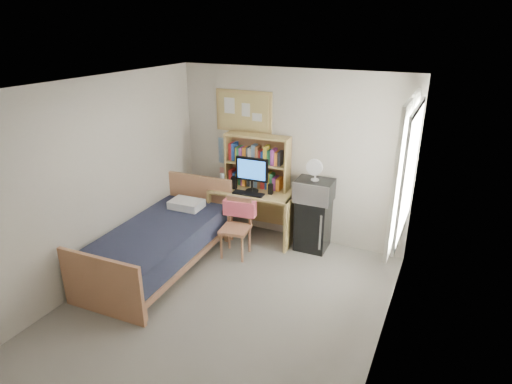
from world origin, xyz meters
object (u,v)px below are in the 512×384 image
at_px(mini_fridge, 313,224).
at_px(microwave, 314,190).
at_px(bed, 159,248).
at_px(desk_chair, 235,229).
at_px(monitor, 252,174).
at_px(desk, 254,214).
at_px(desk_fan, 315,171).
at_px(bulletin_board, 244,111).
at_px(speaker_right, 271,189).
at_px(speaker_left, 234,183).

xyz_separation_m(mini_fridge, microwave, (0.00, -0.02, 0.55)).
bearing_deg(mini_fridge, bed, -140.88).
height_order(desk_chair, monitor, monitor).
xyz_separation_m(desk, desk_fan, (0.95, 0.06, 0.83)).
height_order(bulletin_board, mini_fridge, bulletin_board).
relative_size(bulletin_board, speaker_right, 5.95).
height_order(speaker_right, desk_fan, desk_fan).
distance_m(mini_fridge, speaker_right, 0.82).
height_order(desk, monitor, monitor).
bearing_deg(microwave, bulletin_board, 166.87).
xyz_separation_m(desk, microwave, (0.95, 0.06, 0.53)).
bearing_deg(microwave, desk, -177.65).
bearing_deg(monitor, speaker_right, 0.00).
distance_m(desk_chair, speaker_left, 0.79).
distance_m(desk, monitor, 0.67).
relative_size(desk, mini_fridge, 1.64).
height_order(bulletin_board, bed, bulletin_board).
bearing_deg(speaker_left, bulletin_board, 90.55).
bearing_deg(microwave, desk_chair, -144.69).
bearing_deg(bed, speaker_left, 67.38).
bearing_deg(desk_chair, speaker_left, 111.41).
height_order(desk, microwave, microwave).
bearing_deg(bulletin_board, speaker_right, -30.58).
height_order(speaker_right, microwave, microwave).
height_order(bulletin_board, desk, bulletin_board).
relative_size(monitor, microwave, 1.01).
relative_size(bed, speaker_right, 13.95).
relative_size(bulletin_board, monitor, 1.75).
xyz_separation_m(speaker_left, microwave, (1.24, 0.14, 0.04)).
height_order(bed, microwave, microwave).
relative_size(bulletin_board, desk, 0.73).
bearing_deg(speaker_left, desk_chair, -63.99).
distance_m(speaker_left, speaker_right, 0.60).
xyz_separation_m(desk_chair, mini_fridge, (0.93, 0.71, -0.04)).
relative_size(desk, desk_chair, 1.49).
relative_size(desk, bed, 0.58).
height_order(desk_chair, desk_fan, desk_fan).
bearing_deg(desk_fan, speaker_right, -172.07).
distance_m(bulletin_board, desk_chair, 1.80).
relative_size(desk_chair, speaker_left, 4.65).
xyz_separation_m(bed, speaker_left, (0.47, 1.31, 0.59)).
bearing_deg(desk, mini_fridge, 1.84).
height_order(desk_chair, speaker_left, speaker_left).
relative_size(mini_fridge, desk_fan, 2.69).
height_order(desk, speaker_left, speaker_left).
relative_size(desk_chair, mini_fridge, 1.11).
relative_size(mini_fridge, bed, 0.35).
height_order(desk_chair, speaker_right, speaker_right).
relative_size(desk_chair, bed, 0.39).
xyz_separation_m(mini_fridge, desk_fan, (0.00, -0.02, 0.84)).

